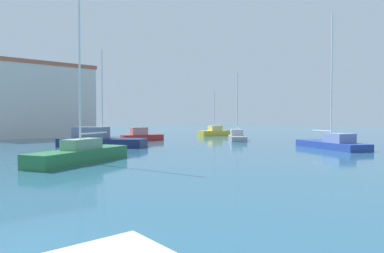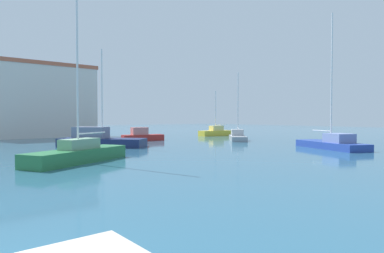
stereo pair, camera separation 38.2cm
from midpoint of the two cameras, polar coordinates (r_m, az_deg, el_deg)
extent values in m
plane|color=#285670|center=(29.53, -8.58, -3.65)|extent=(160.00, 160.00, 0.00)
cube|color=#28703D|center=(21.13, -18.14, -4.71)|extent=(7.12, 4.85, 0.79)
cube|color=gray|center=(21.17, -17.90, -2.80)|extent=(2.69, 2.10, 0.61)
cylinder|color=silver|center=(21.20, -18.26, 9.10)|extent=(0.12, 0.12, 9.39)
cylinder|color=silver|center=(22.00, -15.97, -1.06)|extent=(2.24, 1.20, 0.08)
cube|color=#19234C|center=(31.77, -14.54, -2.63)|extent=(6.93, 7.46, 0.76)
cube|color=slate|center=(32.18, -16.32, -0.98)|extent=(3.23, 3.35, 1.04)
cylinder|color=silver|center=(31.76, -14.60, 5.35)|extent=(0.12, 0.12, 8.07)
cylinder|color=silver|center=(32.30, -16.82, -0.30)|extent=(1.84, 2.11, 0.08)
cube|color=#233D93|center=(31.36, 22.67, -2.92)|extent=(4.78, 7.28, 0.58)
cube|color=#6E7DB1|center=(30.56, 23.85, -1.79)|extent=(2.36, 2.54, 0.76)
cylinder|color=silver|center=(31.45, 22.78, 7.60)|extent=(0.12, 0.12, 10.94)
cylinder|color=silver|center=(32.27, 21.28, -0.67)|extent=(1.02, 2.27, 0.08)
cube|color=#B22823|center=(39.13, -7.99, -1.87)|extent=(4.92, 2.28, 0.68)
cube|color=#C4716E|center=(38.96, -8.56, -0.76)|extent=(1.97, 1.40, 0.85)
cube|color=gold|center=(48.99, 4.19, -1.12)|extent=(5.18, 2.01, 0.76)
cube|color=#DFCD77|center=(49.06, 4.33, -0.26)|extent=(2.00, 1.25, 0.71)
cylinder|color=silver|center=(48.95, 4.20, 2.64)|extent=(0.12, 0.12, 5.68)
cylinder|color=silver|center=(49.53, 5.02, 0.38)|extent=(1.77, 0.23, 0.08)
cube|color=gray|center=(39.34, 7.98, -1.95)|extent=(4.70, 4.95, 0.55)
cube|color=#ADB0B5|center=(39.92, 7.90, -0.99)|extent=(1.99, 2.00, 0.72)
cylinder|color=silver|center=(39.30, 8.00, 3.75)|extent=(0.12, 0.12, 7.27)
cylinder|color=silver|center=(38.37, 8.12, -0.29)|extent=(1.27, 1.39, 0.08)
cube|color=beige|center=(49.80, -24.27, 3.72)|extent=(13.97, 6.21, 9.33)
cube|color=#B25B42|center=(50.24, -24.33, 9.33)|extent=(14.25, 6.33, 0.50)
camera|label=1|loc=(0.19, -89.68, 0.01)|focal=31.68mm
camera|label=2|loc=(0.19, 90.32, -0.01)|focal=31.68mm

